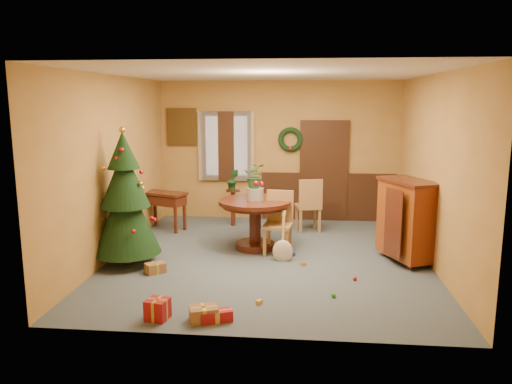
# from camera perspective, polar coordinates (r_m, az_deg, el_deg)

# --- Properties ---
(room_envelope) EXTENTS (5.50, 5.50, 5.50)m
(room_envelope) POSITION_cam_1_polar(r_m,az_deg,el_deg) (10.50, 3.69, 2.84)
(room_envelope) COLOR #324049
(room_envelope) RESTS_ON ground
(dining_table) EXTENTS (1.24, 1.24, 0.85)m
(dining_table) POSITION_cam_1_polar(r_m,az_deg,el_deg) (8.44, -0.10, -2.61)
(dining_table) COLOR black
(dining_table) RESTS_ON floor
(urn) EXTENTS (0.28, 0.28, 0.21)m
(urn) POSITION_cam_1_polar(r_m,az_deg,el_deg) (8.37, -0.10, -0.22)
(urn) COLOR slate
(urn) RESTS_ON dining_table
(centerpiece_plant) EXTENTS (0.38, 0.33, 0.42)m
(centerpiece_plant) POSITION_cam_1_polar(r_m,az_deg,el_deg) (8.32, -0.10, 1.89)
(centerpiece_plant) COLOR #1E4C23
(centerpiece_plant) RESTS_ON urn
(chair_near) EXTENTS (0.50, 0.50, 1.04)m
(chair_near) POSITION_cam_1_polar(r_m,az_deg,el_deg) (8.25, 2.61, -3.22)
(chair_near) COLOR #96673C
(chair_near) RESTS_ON floor
(chair_far) EXTENTS (0.54, 0.54, 1.04)m
(chair_far) POSITION_cam_1_polar(r_m,az_deg,el_deg) (9.59, 6.08, -1.30)
(chair_far) COLOR #96673C
(chair_far) RESTS_ON floor
(guitar) EXTENTS (0.37, 0.52, 0.74)m
(guitar) POSITION_cam_1_polar(r_m,az_deg,el_deg) (7.87, 3.09, -5.23)
(guitar) COLOR beige
(guitar) RESTS_ON floor
(plant_stand) EXTENTS (0.28, 0.28, 0.73)m
(plant_stand) POSITION_cam_1_polar(r_m,az_deg,el_deg) (10.04, -2.64, -1.32)
(plant_stand) COLOR black
(plant_stand) RESTS_ON floor
(stand_plant) EXTENTS (0.27, 0.23, 0.42)m
(stand_plant) POSITION_cam_1_polar(r_m,az_deg,el_deg) (9.95, -2.66, 1.43)
(stand_plant) COLOR #19471E
(stand_plant) RESTS_ON plant_stand
(christmas_tree) EXTENTS (1.03, 1.03, 2.12)m
(christmas_tree) POSITION_cam_1_polar(r_m,az_deg,el_deg) (7.82, -14.70, -0.94)
(christmas_tree) COLOR #382111
(christmas_tree) RESTS_ON floor
(writing_desk) EXTENTS (0.93, 0.69, 0.75)m
(writing_desk) POSITION_cam_1_polar(r_m,az_deg,el_deg) (9.86, -10.40, -1.07)
(writing_desk) COLOR black
(writing_desk) RESTS_ON floor
(sideboard) EXTENTS (0.91, 1.14, 1.30)m
(sideboard) POSITION_cam_1_polar(r_m,az_deg,el_deg) (8.11, 16.87, -2.89)
(sideboard) COLOR #5B140A
(sideboard) RESTS_ON floor
(gift_a) EXTENTS (0.38, 0.32, 0.17)m
(gift_a) POSITION_cam_1_polar(r_m,az_deg,el_deg) (5.93, -6.01, -13.69)
(gift_a) COLOR brown
(gift_a) RESTS_ON floor
(gift_b) EXTENTS (0.28, 0.28, 0.25)m
(gift_b) POSITION_cam_1_polar(r_m,az_deg,el_deg) (6.04, -11.18, -13.00)
(gift_b) COLOR maroon
(gift_b) RESTS_ON floor
(gift_c) EXTENTS (0.33, 0.32, 0.15)m
(gift_c) POSITION_cam_1_polar(r_m,az_deg,el_deg) (7.57, -11.43, -8.50)
(gift_c) COLOR brown
(gift_c) RESTS_ON floor
(gift_d) EXTENTS (0.40, 0.28, 0.13)m
(gift_d) POSITION_cam_1_polar(r_m,az_deg,el_deg) (5.91, -4.58, -13.95)
(gift_d) COLOR maroon
(gift_d) RESTS_ON floor
(toy_a) EXTENTS (0.09, 0.09, 0.05)m
(toy_a) POSITION_cam_1_polar(r_m,az_deg,el_deg) (8.22, 4.19, -7.14)
(toy_a) COLOR #223695
(toy_a) RESTS_ON floor
(toy_b) EXTENTS (0.06, 0.06, 0.06)m
(toy_b) POSITION_cam_1_polar(r_m,az_deg,el_deg) (6.63, 8.85, -11.60)
(toy_b) COLOR #258B2B
(toy_b) RESTS_ON floor
(toy_c) EXTENTS (0.08, 0.09, 0.05)m
(toy_c) POSITION_cam_1_polar(r_m,az_deg,el_deg) (6.37, 0.36, -12.46)
(toy_c) COLOR gold
(toy_c) RESTS_ON floor
(toy_d) EXTENTS (0.06, 0.06, 0.06)m
(toy_d) POSITION_cam_1_polar(r_m,az_deg,el_deg) (7.26, 11.24, -9.68)
(toy_d) COLOR red
(toy_d) RESTS_ON floor
(toy_e) EXTENTS (0.09, 0.07, 0.05)m
(toy_e) POSITION_cam_1_polar(r_m,az_deg,el_deg) (7.77, 5.43, -8.21)
(toy_e) COLOR gold
(toy_e) RESTS_ON floor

